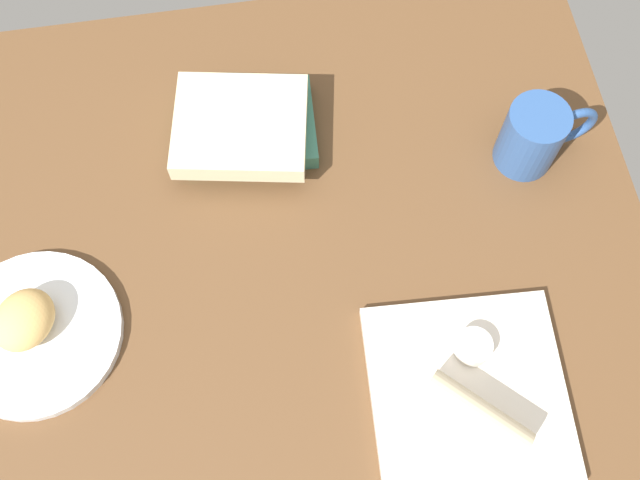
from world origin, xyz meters
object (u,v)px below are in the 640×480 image
object	(u,v)px
sauce_cup	(473,346)
coffee_mug	(535,136)
scone_pastry	(24,320)
round_plate	(36,333)
book_stack	(245,126)
square_plate	(468,393)
breakfast_wrap	(472,423)

from	to	relation	value
sauce_cup	coffee_mug	world-z (taller)	coffee_mug
scone_pastry	coffee_mug	xyz separation A→B (cm)	(68.58, 14.91, 1.42)
round_plate	sauce_cup	size ratio (longest dim) A/B	4.78
scone_pastry	book_stack	size ratio (longest dim) A/B	0.40
square_plate	breakfast_wrap	xyz separation A→B (cm)	(-1.22, -4.11, 3.85)
scone_pastry	book_stack	distance (cm)	38.41
round_plate	scone_pastry	bearing A→B (deg)	111.28
square_plate	sauce_cup	xyz separation A→B (cm)	(1.52, 5.14, 2.01)
square_plate	coffee_mug	xyz separation A→B (cm)	(15.90, 31.67, 4.51)
square_plate	coffee_mug	distance (cm)	35.72
round_plate	coffee_mug	distance (cm)	70.19
scone_pastry	coffee_mug	world-z (taller)	coffee_mug
square_plate	book_stack	size ratio (longest dim) A/B	1.14
round_plate	sauce_cup	xyz separation A→B (cm)	(53.86, -10.75, 2.11)
book_stack	coffee_mug	bearing A→B (deg)	-13.06
scone_pastry	sauce_cup	bearing A→B (deg)	-12.11
coffee_mug	square_plate	bearing A→B (deg)	-116.65
scone_pastry	square_plate	xyz separation A→B (cm)	(52.68, -16.76, -3.09)
coffee_mug	breakfast_wrap	bearing A→B (deg)	-115.57
round_plate	breakfast_wrap	xyz separation A→B (cm)	(51.12, -19.99, 3.95)
square_plate	breakfast_wrap	bearing A→B (deg)	-106.53
square_plate	round_plate	bearing A→B (deg)	163.12
sauce_cup	book_stack	xyz separation A→B (cm)	(-24.09, 35.46, 0.26)
square_plate	sauce_cup	distance (cm)	5.72
scone_pastry	breakfast_wrap	world-z (taller)	breakfast_wrap
square_plate	book_stack	world-z (taller)	book_stack
square_plate	coffee_mug	bearing A→B (deg)	63.35
round_plate	scone_pastry	world-z (taller)	scone_pastry
scone_pastry	coffee_mug	bearing A→B (deg)	12.27
round_plate	sauce_cup	bearing A→B (deg)	-11.28
book_stack	square_plate	bearing A→B (deg)	-60.93
book_stack	coffee_mug	size ratio (longest dim) A/B	1.53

